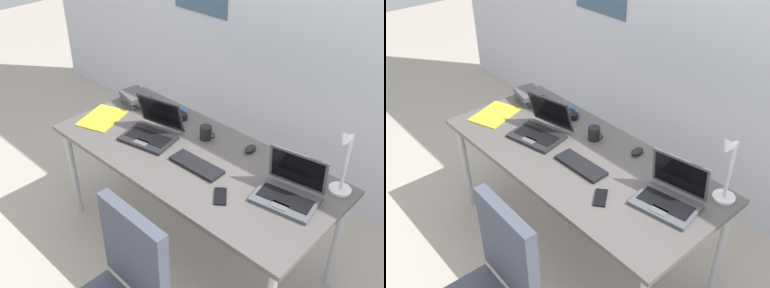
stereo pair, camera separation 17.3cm
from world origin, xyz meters
The scene contains 13 objects.
ground_plane centered at (0.00, 0.00, 0.00)m, with size 12.00×12.00×0.00m, color #B7AD9E.
wall_back centered at (0.00, 1.10, 1.30)m, with size 6.00×0.13×2.60m.
desk centered at (0.00, 0.00, 0.68)m, with size 1.80×0.80×0.74m.
desk_lamp centered at (0.80, 0.28, 0.94)m, with size 0.12×0.18×0.40m.
laptop_center centered at (0.63, 0.07, 0.79)m, with size 0.36×0.30×0.24m.
laptop_near_mouse centered at (-0.32, -0.03, 0.79)m, with size 0.38×0.35×0.24m.
external_keyboard centered at (0.10, -0.06, 0.75)m, with size 0.33×0.12×0.02m, color black.
computer_mouse centered at (0.23, 0.27, 0.76)m, with size 0.06×0.10×0.03m, color black.
cell_phone centered at (0.37, -0.17, 0.74)m, with size 0.06×0.14×0.01m, color black.
headphones centered at (-0.41, 0.26, 0.76)m, with size 0.21×0.18×0.04m.
book_stack centered at (-0.73, 0.18, 0.79)m, with size 0.23×0.20×0.09m.
paper_folder_front_left centered at (-0.74, -0.11, 0.74)m, with size 0.23×0.31×0.01m, color gold.
coffee_mug centered at (-0.06, 0.19, 0.78)m, with size 0.11×0.08×0.09m.
Camera 1 is at (1.48, -1.55, 2.26)m, focal length 41.10 mm.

